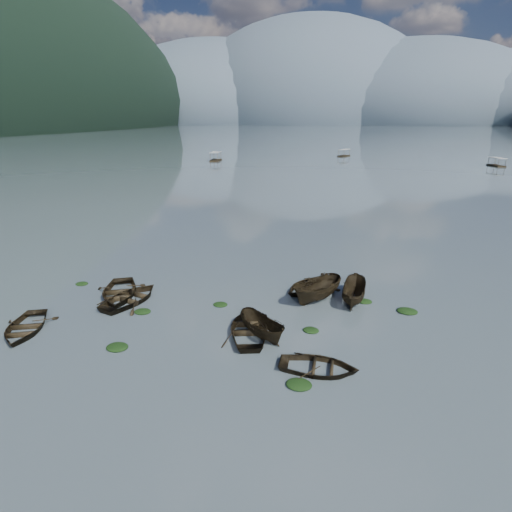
% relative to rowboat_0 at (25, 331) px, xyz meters
% --- Properties ---
extents(ground_plane, '(2400.00, 2400.00, 0.00)m').
position_rel_rowboat_0_xyz_m(ground_plane, '(12.03, -1.54, 0.00)').
color(ground_plane, '#4A575D').
extents(haze_mtn_a, '(520.00, 520.00, 280.00)m').
position_rel_rowboat_0_xyz_m(haze_mtn_a, '(-247.97, 898.46, 0.00)').
color(haze_mtn_a, '#475666').
rests_on(haze_mtn_a, ground).
extents(haze_mtn_b, '(520.00, 520.00, 340.00)m').
position_rel_rowboat_0_xyz_m(haze_mtn_b, '(-47.97, 898.46, 0.00)').
color(haze_mtn_b, '#475666').
rests_on(haze_mtn_b, ground).
extents(haze_mtn_c, '(520.00, 520.00, 260.00)m').
position_rel_rowboat_0_xyz_m(haze_mtn_c, '(152.03, 898.46, 0.00)').
color(haze_mtn_c, '#475666').
rests_on(haze_mtn_c, ground).
extents(haze_mtn_d, '(520.00, 520.00, 220.00)m').
position_rel_rowboat_0_xyz_m(haze_mtn_d, '(332.03, 898.46, 0.00)').
color(haze_mtn_d, '#475666').
rests_on(haze_mtn_d, ground).
extents(rowboat_0, '(4.38, 5.12, 0.89)m').
position_rel_rowboat_0_xyz_m(rowboat_0, '(0.00, 0.00, 0.00)').
color(rowboat_0, black).
rests_on(rowboat_0, ground).
extents(rowboat_1, '(4.63, 5.50, 0.97)m').
position_rel_rowboat_0_xyz_m(rowboat_1, '(4.27, 4.99, 0.00)').
color(rowboat_1, black).
rests_on(rowboat_1, ground).
extents(rowboat_2, '(3.72, 3.67, 1.47)m').
position_rel_rowboat_0_xyz_m(rowboat_2, '(14.03, 2.21, 0.00)').
color(rowboat_2, black).
rests_on(rowboat_2, ground).
extents(rowboat_3, '(4.38, 5.38, 0.98)m').
position_rel_rowboat_0_xyz_m(rowboat_3, '(13.24, 2.40, 0.00)').
color(rowboat_3, black).
rests_on(rowboat_3, ground).
extents(rowboat_4, '(4.04, 2.90, 0.83)m').
position_rel_rowboat_0_xyz_m(rowboat_4, '(17.44, -0.59, 0.00)').
color(rowboat_4, black).
rests_on(rowboat_4, ground).
extents(rowboat_5, '(4.13, 4.76, 1.79)m').
position_rel_rowboat_0_xyz_m(rowboat_5, '(16.94, 7.72, 0.00)').
color(rowboat_5, black).
rests_on(rowboat_5, ground).
extents(rowboat_6, '(5.17, 5.93, 1.03)m').
position_rel_rowboat_0_xyz_m(rowboat_6, '(3.01, 5.61, 0.00)').
color(rowboat_6, black).
rests_on(rowboat_6, ground).
extents(rowboat_7, '(5.49, 5.68, 0.96)m').
position_rel_rowboat_0_xyz_m(rowboat_7, '(16.32, 9.43, 0.00)').
color(rowboat_7, black).
rests_on(rowboat_7, ground).
extents(rowboat_8, '(2.04, 4.27, 1.59)m').
position_rel_rowboat_0_xyz_m(rowboat_8, '(19.38, 8.06, 0.00)').
color(rowboat_8, black).
rests_on(rowboat_8, ground).
extents(weed_clump_0, '(1.23, 1.01, 0.27)m').
position_rel_rowboat_0_xyz_m(weed_clump_0, '(6.39, -0.66, 0.00)').
color(weed_clump_0, black).
rests_on(weed_clump_0, ground).
extents(weed_clump_1, '(1.12, 0.89, 0.25)m').
position_rel_rowboat_0_xyz_m(weed_clump_1, '(5.79, 3.61, 0.00)').
color(weed_clump_1, black).
rests_on(weed_clump_1, ground).
extents(weed_clump_2, '(1.26, 1.01, 0.27)m').
position_rel_rowboat_0_xyz_m(weed_clump_2, '(16.58, -1.98, 0.00)').
color(weed_clump_2, black).
rests_on(weed_clump_2, ground).
extents(weed_clump_3, '(0.97, 0.82, 0.22)m').
position_rel_rowboat_0_xyz_m(weed_clump_3, '(16.80, 3.33, 0.00)').
color(weed_clump_3, black).
rests_on(weed_clump_3, ground).
extents(weed_clump_4, '(1.33, 1.06, 0.28)m').
position_rel_rowboat_0_xyz_m(weed_clump_4, '(22.84, 7.01, 0.00)').
color(weed_clump_4, black).
rests_on(weed_clump_4, ground).
extents(weed_clump_5, '(0.97, 0.79, 0.21)m').
position_rel_rowboat_0_xyz_m(weed_clump_5, '(-0.92, 7.03, 0.00)').
color(weed_clump_5, black).
rests_on(weed_clump_5, ground).
extents(weed_clump_6, '(1.00, 0.83, 0.21)m').
position_rel_rowboat_0_xyz_m(weed_clump_6, '(10.50, 5.64, 0.00)').
color(weed_clump_6, black).
rests_on(weed_clump_6, ground).
extents(weed_clump_7, '(1.06, 0.85, 0.23)m').
position_rel_rowboat_0_xyz_m(weed_clump_7, '(20.16, 8.03, 0.00)').
color(weed_clump_7, black).
rests_on(weed_clump_7, ground).
extents(pontoon_left, '(3.28, 6.57, 2.42)m').
position_rel_rowboat_0_xyz_m(pontoon_left, '(-17.20, 97.25, 0.00)').
color(pontoon_left, black).
rests_on(pontoon_left, ground).
extents(pontoon_centre, '(4.27, 6.07, 2.15)m').
position_rel_rowboat_0_xyz_m(pontoon_centre, '(19.86, 119.21, 0.00)').
color(pontoon_centre, black).
rests_on(pontoon_centre, ground).
extents(pontoon_right, '(3.27, 5.78, 2.09)m').
position_rel_rowboat_0_xyz_m(pontoon_right, '(58.75, 98.56, 0.00)').
color(pontoon_right, black).
rests_on(pontoon_right, ground).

